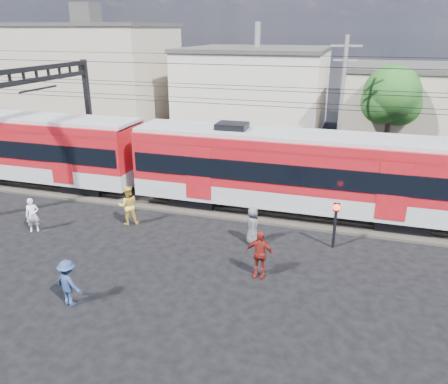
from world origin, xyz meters
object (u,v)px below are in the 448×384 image
at_px(commuter_train, 299,169).
at_px(pedestrian_c, 68,283).
at_px(pedestrian_a, 32,215).
at_px(crossing_signal, 336,217).

bearing_deg(commuter_train, pedestrian_c, -122.24).
bearing_deg(commuter_train, pedestrian_a, -154.42).
relative_size(commuter_train, pedestrian_a, 31.46).
xyz_separation_m(commuter_train, pedestrian_c, (-6.27, -9.94, -1.56)).
height_order(pedestrian_c, crossing_signal, crossing_signal).
xyz_separation_m(pedestrian_c, crossing_signal, (8.28, 6.85, 0.58)).
height_order(commuter_train, crossing_signal, commuter_train).
bearing_deg(crossing_signal, pedestrian_a, -170.03).
bearing_deg(commuter_train, crossing_signal, -57.04).
relative_size(commuter_train, pedestrian_c, 30.03).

